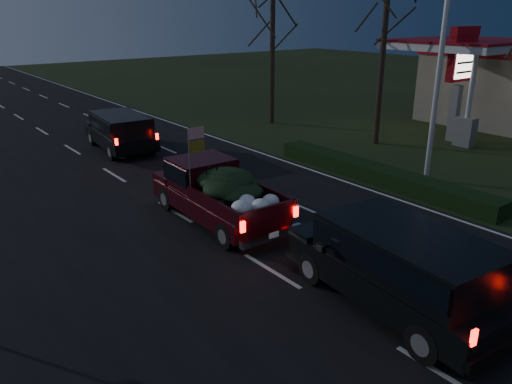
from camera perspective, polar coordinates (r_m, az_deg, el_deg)
ground at (r=12.81m, az=1.77°, el=-9.04°), size 120.00×120.00×0.00m
road_asphalt at (r=12.80m, az=1.77°, el=-9.00°), size 14.00×120.00×0.02m
hedge_row at (r=19.84m, az=13.79°, el=2.00°), size 1.00×10.00×0.60m
light_pole at (r=19.78m, az=20.65°, el=16.60°), size 0.50×0.90×9.16m
gas_price_pylon at (r=26.98m, az=22.38°, el=13.27°), size 2.00×0.41×5.57m
gas_canopy at (r=29.16m, az=22.88°, el=14.75°), size 7.10×6.10×4.88m
bare_tree_mid at (r=25.12m, az=14.69°, el=19.61°), size 3.60×3.60×8.50m
bare_tree_far at (r=29.35m, az=1.91°, el=17.96°), size 3.60×3.60×7.00m
pickup_truck at (r=15.50m, az=-4.50°, el=0.32°), size 2.15×5.26×2.73m
lead_suv at (r=24.43m, az=-15.25°, el=7.03°), size 2.48×5.04×1.40m
rear_suv at (r=11.27m, az=16.44°, el=-7.60°), size 2.73×5.46×1.51m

